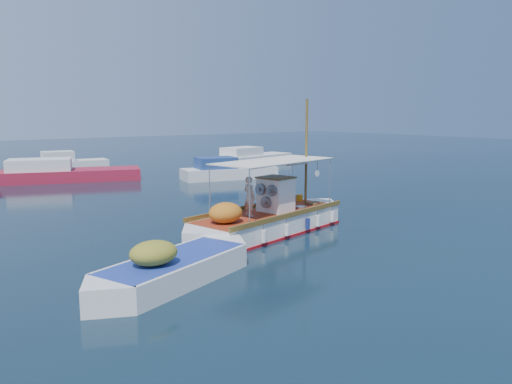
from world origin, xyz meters
TOP-DOWN VIEW (x-y plane):
  - ground at (0.00, 0.00)m, footprint 160.00×160.00m
  - fishing_caique at (0.63, 0.78)m, footprint 8.86×3.78m
  - dinghy at (-5.14, -2.21)m, footprint 6.06×3.30m
  - bg_boat_n at (-1.66, 21.60)m, footprint 10.68×6.06m
  - bg_boat_ne at (8.48, 15.60)m, footprint 7.20×3.64m
  - bg_boat_e at (16.19, 23.32)m, footprint 9.30×4.27m
  - bg_boat_far_n at (0.87, 28.26)m, footprint 6.27×2.64m

SIDE VIEW (x-z plane):
  - ground at x=0.00m, z-range 0.00..0.00m
  - dinghy at x=-5.14m, z-range -0.46..1.12m
  - fishing_caique at x=0.63m, z-range -2.28..3.25m
  - bg_boat_ne at x=8.48m, z-range -0.41..1.39m
  - bg_boat_n at x=-1.66m, z-range -0.41..1.39m
  - bg_boat_e at x=16.19m, z-range -0.41..1.39m
  - bg_boat_far_n at x=0.87m, z-range -0.41..1.39m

